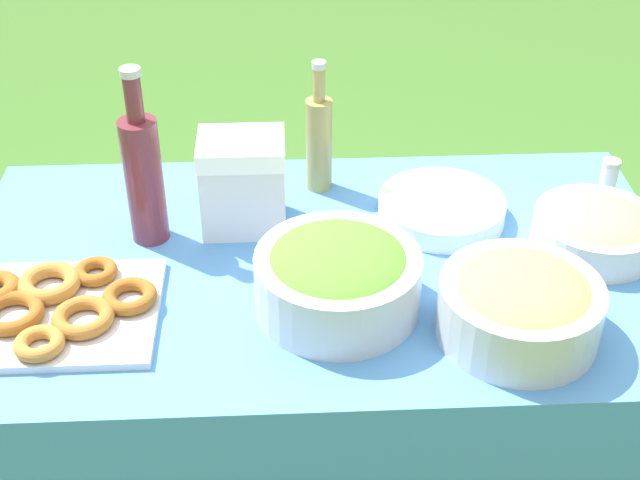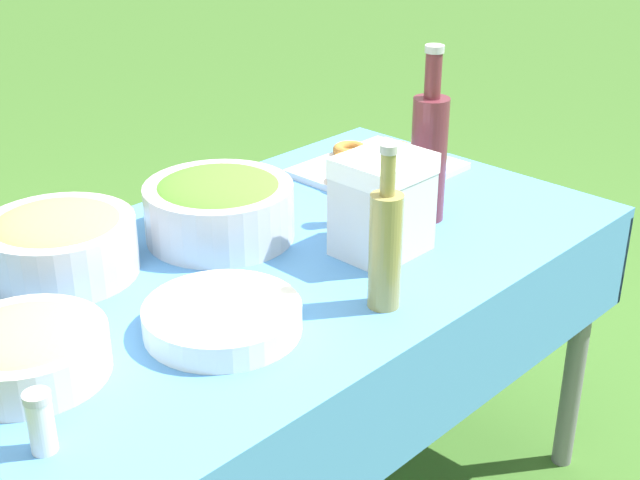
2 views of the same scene
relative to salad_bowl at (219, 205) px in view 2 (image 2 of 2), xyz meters
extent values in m
cube|color=#4C8CD1|center=(0.03, -0.14, -0.08)|extent=(1.45, 0.83, 0.02)
cube|color=#4C8CD1|center=(0.03, -0.55, -0.21)|extent=(1.45, 0.01, 0.22)
cube|color=#4C8CD1|center=(0.03, 0.27, -0.21)|extent=(1.45, 0.01, 0.22)
cube|color=#4C8CD1|center=(0.74, -0.14, -0.21)|extent=(0.01, 0.83, 0.22)
cylinder|color=slate|center=(0.69, -0.50, -0.44)|extent=(0.05, 0.05, 0.69)
cylinder|color=slate|center=(0.69, 0.21, -0.44)|extent=(0.05, 0.05, 0.69)
cylinder|color=silver|center=(0.00, 0.00, -0.01)|extent=(0.31, 0.31, 0.12)
ellipsoid|color=#51892D|center=(0.00, 0.00, 0.03)|extent=(0.27, 0.27, 0.07)
cylinder|color=silver|center=(-0.54, -0.17, -0.04)|extent=(0.26, 0.26, 0.07)
ellipsoid|color=tan|center=(-0.54, -0.17, -0.01)|extent=(0.23, 0.23, 0.07)
cube|color=silver|center=(0.51, 0.00, -0.06)|extent=(0.36, 0.31, 0.02)
torus|color=#A36628|center=(0.46, 0.04, -0.04)|extent=(0.14, 0.14, 0.03)
torus|color=#93561E|center=(0.60, 0.03, -0.04)|extent=(0.16, 0.16, 0.03)
torus|color=#93561E|center=(0.46, -0.10, -0.04)|extent=(0.10, 0.10, 0.03)
torus|color=#B27533|center=(0.53, 0.11, -0.04)|extent=(0.11, 0.11, 0.03)
torus|color=#B27533|center=(0.55, -0.06, -0.04)|extent=(0.15, 0.15, 0.03)
torus|color=#93561E|center=(0.39, -0.01, -0.04)|extent=(0.14, 0.14, 0.03)
torus|color=#93561E|center=(0.64, -0.05, -0.04)|extent=(0.10, 0.10, 0.03)
cylinder|color=white|center=(-0.24, -0.29, -0.07)|extent=(0.27, 0.27, 0.01)
cylinder|color=white|center=(-0.24, -0.29, -0.05)|extent=(0.27, 0.27, 0.01)
cylinder|color=white|center=(-0.24, -0.29, -0.04)|extent=(0.27, 0.27, 0.01)
cylinder|color=white|center=(-0.24, -0.29, -0.03)|extent=(0.27, 0.27, 0.01)
cylinder|color=#998E4C|center=(0.01, -0.43, 0.04)|extent=(0.06, 0.06, 0.22)
cylinder|color=#998E4C|center=(0.01, -0.43, 0.18)|extent=(0.03, 0.03, 0.08)
cylinder|color=#B7B7B7|center=(0.01, -0.43, 0.23)|extent=(0.03, 0.03, 0.02)
cylinder|color=maroon|center=(0.38, -0.25, 0.06)|extent=(0.08, 0.08, 0.27)
cylinder|color=maroon|center=(0.38, -0.25, 0.25)|extent=(0.03, 0.03, 0.10)
cylinder|color=#B7B7B7|center=(0.38, -0.25, 0.30)|extent=(0.04, 0.04, 0.02)
cylinder|color=silver|center=(-0.32, 0.09, -0.02)|extent=(0.29, 0.29, 0.11)
ellipsoid|color=#ADCC59|center=(-0.32, 0.09, 0.02)|extent=(0.26, 0.26, 0.07)
cube|color=silver|center=(0.18, -0.29, 0.01)|extent=(0.17, 0.14, 0.16)
cube|color=white|center=(0.18, -0.29, 0.11)|extent=(0.18, 0.14, 0.04)
cylinder|color=white|center=(-0.62, -0.36, -0.03)|extent=(0.04, 0.04, 0.08)
cylinder|color=silver|center=(-0.62, -0.36, 0.02)|extent=(0.04, 0.04, 0.01)
camera|label=1|loc=(0.09, 1.30, 1.00)|focal=50.00mm
camera|label=2|loc=(-1.08, -1.32, 0.73)|focal=50.00mm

